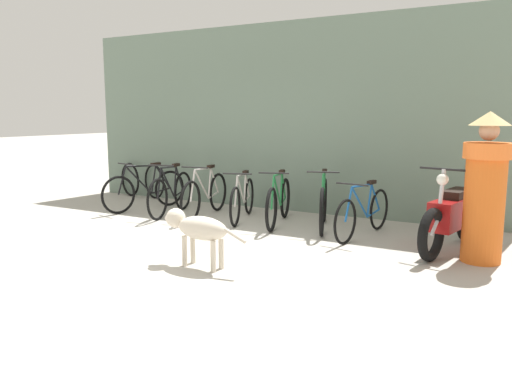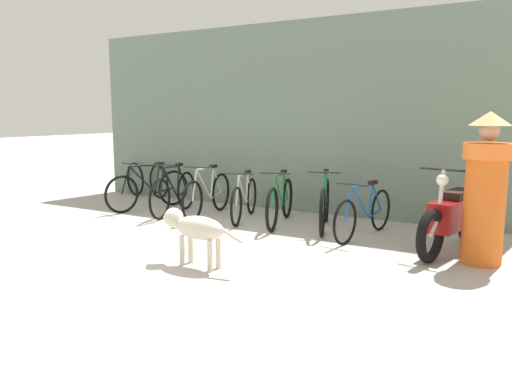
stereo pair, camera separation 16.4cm
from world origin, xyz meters
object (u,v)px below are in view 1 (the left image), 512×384
at_px(bicycle_1, 171,193).
at_px(spare_tire_right, 130,180).
at_px(bicycle_5, 323,204).
at_px(stray_dog, 197,228).
at_px(motorcycle, 451,217).
at_px(bicycle_3, 243,199).
at_px(spare_tire_left, 154,182).
at_px(bicycle_2, 205,195).
at_px(bicycle_0, 145,190).
at_px(bicycle_4, 279,202).
at_px(bicycle_6, 363,213).
at_px(person_in_robes, 485,187).

height_order(bicycle_1, spare_tire_right, bicycle_1).
bearing_deg(bicycle_5, stray_dog, -31.40).
xyz_separation_m(motorcycle, spare_tire_right, (-6.46, 1.27, -0.08)).
height_order(bicycle_3, spare_tire_left, bicycle_3).
distance_m(bicycle_2, bicycle_5, 2.06).
bearing_deg(bicycle_0, bicycle_1, 93.48).
bearing_deg(bicycle_4, bicycle_1, -98.36).
relative_size(bicycle_3, bicycle_4, 0.95).
distance_m(bicycle_4, bicycle_5, 0.72).
relative_size(bicycle_3, motorcycle, 0.85).
distance_m(bicycle_2, stray_dog, 2.79).
height_order(bicycle_3, bicycle_4, bicycle_4).
relative_size(bicycle_6, spare_tire_right, 2.40).
height_order(bicycle_0, person_in_robes, person_in_robes).
relative_size(bicycle_0, bicycle_6, 1.01).
height_order(bicycle_3, motorcycle, motorcycle).
xyz_separation_m(bicycle_1, spare_tire_left, (-1.31, 1.13, -0.02)).
height_order(bicycle_1, stray_dog, bicycle_1).
distance_m(bicycle_5, spare_tire_left, 4.06).
bearing_deg(bicycle_5, spare_tire_left, -121.05).
relative_size(bicycle_0, stray_dog, 1.50).
xyz_separation_m(bicycle_2, stray_dog, (1.50, -2.35, 0.08)).
xyz_separation_m(bicycle_3, stray_dog, (0.81, -2.42, 0.11)).
xyz_separation_m(bicycle_5, spare_tire_right, (-4.61, 0.87, -0.02)).
relative_size(bicycle_5, stray_dog, 1.43).
xyz_separation_m(bicycle_6, motorcycle, (1.17, -0.19, 0.10)).
height_order(bicycle_6, motorcycle, motorcycle).
distance_m(bicycle_3, motorcycle, 3.24).
bearing_deg(bicycle_3, bicycle_4, 71.18).
relative_size(stray_dog, spare_tire_left, 1.62).
bearing_deg(spare_tire_left, stray_dog, -44.36).
height_order(bicycle_5, bicycle_6, bicycle_5).
height_order(bicycle_2, motorcycle, motorcycle).
bearing_deg(bicycle_0, spare_tire_right, -113.19).
bearing_deg(bicycle_1, bicycle_6, 79.12).
xyz_separation_m(bicycle_6, person_in_robes, (1.55, -0.52, 0.55)).
relative_size(bicycle_2, spare_tire_right, 2.44).
xyz_separation_m(bicycle_1, stray_dog, (2.09, -2.20, 0.08)).
distance_m(bicycle_1, bicycle_3, 1.30).
bearing_deg(bicycle_0, motorcycle, 101.80).
distance_m(bicycle_4, bicycle_6, 1.39).
xyz_separation_m(bicycle_4, motorcycle, (2.56, -0.34, 0.08)).
distance_m(bicycle_1, spare_tire_right, 2.26).
xyz_separation_m(bicycle_2, spare_tire_right, (-2.55, 0.98, -0.01)).
bearing_deg(motorcycle, stray_dog, -37.10).
xyz_separation_m(bicycle_3, bicycle_5, (1.37, 0.04, 0.03)).
height_order(bicycle_3, bicycle_6, bicycle_3).
bearing_deg(person_in_robes, bicycle_5, -47.41).
bearing_deg(bicycle_0, bicycle_3, 107.16).
height_order(bicycle_2, person_in_robes, person_in_robes).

